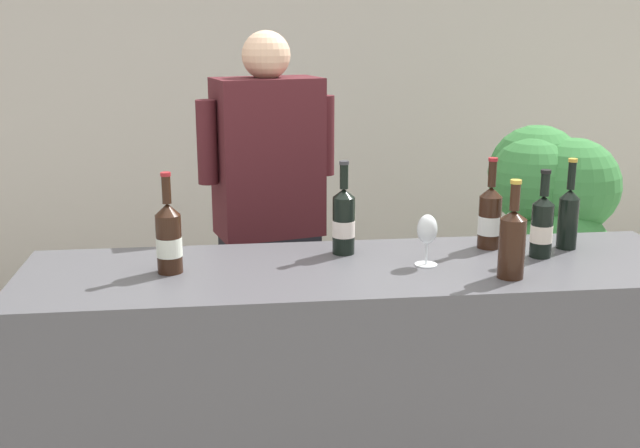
# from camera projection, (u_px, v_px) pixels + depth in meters

# --- Properties ---
(wall_back) EXTENTS (8.00, 0.10, 2.80)m
(wall_back) POSITION_uv_depth(u_px,v_px,m) (293.00, 74.00, 4.95)
(wall_back) COLOR beige
(wall_back) RESTS_ON ground_plane
(counter) EXTENTS (2.26, 0.63, 0.94)m
(counter) POSITION_uv_depth(u_px,v_px,m) (360.00, 394.00, 2.69)
(counter) COLOR #4C4C51
(counter) RESTS_ON ground_plane
(wine_bottle_0) EXTENTS (0.08, 0.08, 0.33)m
(wine_bottle_0) POSITION_uv_depth(u_px,v_px,m) (344.00, 221.00, 2.69)
(wine_bottle_0) COLOR black
(wine_bottle_0) RESTS_ON counter
(wine_bottle_1) EXTENTS (0.08, 0.08, 0.32)m
(wine_bottle_1) POSITION_uv_depth(u_px,v_px,m) (512.00, 241.00, 2.43)
(wine_bottle_1) COLOR black
(wine_bottle_1) RESTS_ON counter
(wine_bottle_2) EXTENTS (0.08, 0.08, 0.33)m
(wine_bottle_2) POSITION_uv_depth(u_px,v_px,m) (490.00, 217.00, 2.76)
(wine_bottle_2) COLOR black
(wine_bottle_2) RESTS_ON counter
(wine_bottle_3) EXTENTS (0.08, 0.08, 0.33)m
(wine_bottle_3) POSITION_uv_depth(u_px,v_px,m) (169.00, 238.00, 2.48)
(wine_bottle_3) COLOR black
(wine_bottle_3) RESTS_ON counter
(wine_bottle_4) EXTENTS (0.08, 0.08, 0.31)m
(wine_bottle_4) POSITION_uv_depth(u_px,v_px,m) (542.00, 226.00, 2.65)
(wine_bottle_4) COLOR black
(wine_bottle_4) RESTS_ON counter
(wine_bottle_5) EXTENTS (0.07, 0.07, 0.33)m
(wine_bottle_5) POSITION_uv_depth(u_px,v_px,m) (568.00, 216.00, 2.75)
(wine_bottle_5) COLOR black
(wine_bottle_5) RESTS_ON counter
(wine_glass) EXTENTS (0.08, 0.08, 0.17)m
(wine_glass) POSITION_uv_depth(u_px,v_px,m) (427.00, 232.00, 2.55)
(wine_glass) COLOR silver
(wine_glass) RESTS_ON counter
(person_server) EXTENTS (0.56, 0.34, 1.70)m
(person_server) POSITION_uv_depth(u_px,v_px,m) (269.00, 244.00, 3.21)
(person_server) COLOR black
(person_server) RESTS_ON ground_plane
(potted_shrub) EXTENTS (0.63, 0.68, 1.23)m
(potted_shrub) POSITION_uv_depth(u_px,v_px,m) (549.00, 218.00, 3.82)
(potted_shrub) COLOR brown
(potted_shrub) RESTS_ON ground_plane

